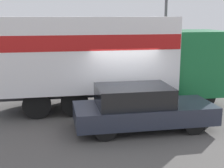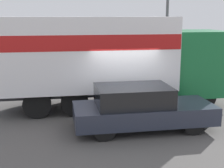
# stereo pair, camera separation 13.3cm
# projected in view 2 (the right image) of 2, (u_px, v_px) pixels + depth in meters

# --- Properties ---
(ground_plane) EXTENTS (80.00, 80.00, 0.00)m
(ground_plane) POSITION_uv_depth(u_px,v_px,m) (129.00, 123.00, 10.88)
(ground_plane) COLOR #514F4C
(stone_wall_backdrop) EXTENTS (60.00, 0.35, 0.82)m
(stone_wall_backdrop) POSITION_uv_depth(u_px,v_px,m) (103.00, 77.00, 16.74)
(stone_wall_backdrop) COLOR #A39984
(stone_wall_backdrop) RESTS_ON ground_plane
(street_lamp) EXTENTS (0.56, 0.28, 6.16)m
(street_lamp) POSITION_uv_depth(u_px,v_px,m) (167.00, 16.00, 15.81)
(street_lamp) COLOR #4C4C51
(street_lamp) RESTS_ON ground_plane
(box_truck) EXTENTS (9.11, 2.61, 3.62)m
(box_truck) POSITION_uv_depth(u_px,v_px,m) (107.00, 55.00, 12.32)
(box_truck) COLOR #196B38
(box_truck) RESTS_ON ground_plane
(car_hatchback) EXTENTS (4.55, 1.77, 1.46)m
(car_hatchback) POSITION_uv_depth(u_px,v_px,m) (140.00, 108.00, 10.11)
(car_hatchback) COLOR #282D3D
(car_hatchback) RESTS_ON ground_plane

